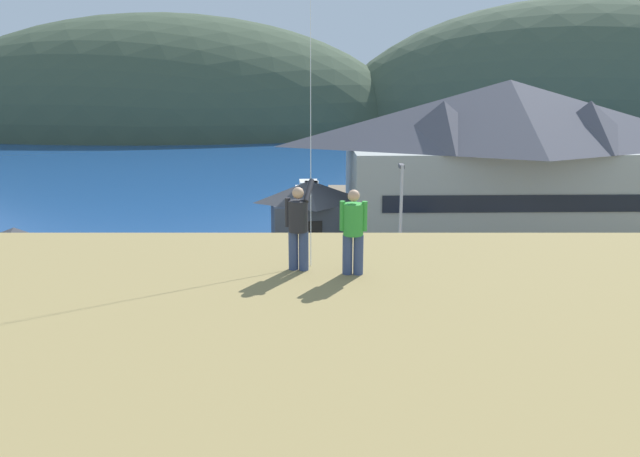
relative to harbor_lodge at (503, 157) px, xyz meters
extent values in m
plane|color=#66604C|center=(-11.79, -21.87, -5.99)|extent=(600.00, 600.00, 0.00)
cube|color=gray|center=(-11.79, -16.87, -5.94)|extent=(40.00, 20.00, 0.10)
cube|color=navy|center=(-11.79, 38.13, -5.98)|extent=(360.00, 84.00, 0.03)
ellipsoid|color=#3D4C38|center=(-46.88, 90.34, -5.99)|extent=(106.75, 57.73, 49.17)
ellipsoid|color=#42513D|center=(45.66, 90.27, -5.99)|extent=(112.96, 54.62, 56.07)
cube|color=#999E99|center=(0.00, 0.12, -2.63)|extent=(21.78, 10.48, 6.72)
cube|color=black|center=(0.11, -4.91, -2.29)|extent=(18.32, 0.50, 1.10)
pyramid|color=#4C4C56|center=(0.00, 0.12, 2.98)|extent=(23.10, 11.51, 4.50)
pyramid|color=#4C4C56|center=(-4.81, -1.74, 2.33)|extent=(5.62, 5.62, 3.15)
pyramid|color=#4C4C56|center=(4.89, -1.51, 2.33)|extent=(5.62, 5.62, 3.15)
cube|color=#338475|center=(-25.24, -18.23, -4.14)|extent=(6.60, 5.29, 3.70)
pyramid|color=#47474C|center=(-25.24, -18.23, -1.39)|extent=(7.13, 5.82, 1.81)
cube|color=#474C56|center=(-13.62, -0.80, -4.49)|extent=(5.77, 4.92, 2.99)
pyramid|color=#47474C|center=(-13.62, -0.80, -2.26)|extent=(6.25, 5.40, 1.48)
cube|color=black|center=(-13.32, -2.92, -4.94)|extent=(1.10, 0.21, 2.09)
cube|color=#70604C|center=(-10.48, 12.46, -5.64)|extent=(3.20, 12.67, 0.70)
cube|color=navy|center=(-13.69, 12.36, -5.54)|extent=(1.81, 5.60, 0.90)
cube|color=navy|center=(-13.69, 12.36, -5.01)|extent=(1.76, 5.43, 0.16)
cube|color=silver|center=(-13.69, 11.94, -4.38)|extent=(1.26, 1.68, 1.10)
cube|color=#A8A399|center=(-6.81, 12.07, -5.54)|extent=(3.07, 8.32, 0.90)
cube|color=#B7B2A8|center=(-6.81, 12.07, -5.01)|extent=(2.98, 8.07, 0.16)
cube|color=silver|center=(-6.84, 11.45, -4.38)|extent=(1.97, 2.55, 1.10)
cube|color=silver|center=(-14.01, 13.27, -5.54)|extent=(2.84, 7.52, 0.90)
cube|color=white|center=(-14.01, 13.27, -5.01)|extent=(2.75, 7.30, 0.16)
cube|color=silver|center=(-13.98, 12.72, -4.38)|extent=(1.79, 2.32, 1.10)
cube|color=#9EA3A8|center=(-13.92, -15.82, -5.17)|extent=(4.20, 1.81, 0.80)
cube|color=gray|center=(-14.07, -15.82, -4.42)|extent=(2.10, 1.61, 0.70)
cube|color=black|center=(-14.07, -15.82, -4.46)|extent=(2.15, 1.64, 0.32)
cylinder|color=black|center=(-12.55, -16.73, -5.57)|extent=(0.64, 0.22, 0.64)
cylinder|color=black|center=(-12.55, -14.89, -5.57)|extent=(0.64, 0.22, 0.64)
cylinder|color=black|center=(-15.28, -16.74, -5.57)|extent=(0.64, 0.22, 0.64)
cylinder|color=black|center=(-15.28, -14.90, -5.57)|extent=(0.64, 0.22, 0.64)
cube|color=navy|center=(-21.21, -22.21, -5.17)|extent=(4.34, 2.17, 0.80)
cube|color=navy|center=(-21.06, -22.22, -4.42)|extent=(2.23, 1.78, 0.70)
cube|color=black|center=(-21.06, -22.22, -4.46)|extent=(2.28, 1.82, 0.32)
cylinder|color=black|center=(-22.49, -21.17, -5.57)|extent=(0.66, 0.28, 0.64)
cylinder|color=black|center=(-22.66, -23.00, -5.57)|extent=(0.66, 0.28, 0.64)
cylinder|color=black|center=(-19.77, -21.42, -5.57)|extent=(0.66, 0.28, 0.64)
cylinder|color=black|center=(-19.94, -23.25, -5.57)|extent=(0.66, 0.28, 0.64)
cylinder|color=black|center=(1.64, -15.23, -5.57)|extent=(0.65, 0.26, 0.64)
cube|color=silver|center=(-5.63, -22.48, -5.17)|extent=(4.28, 1.99, 0.80)
cube|color=beige|center=(-5.78, -22.48, -4.42)|extent=(2.17, 1.70, 0.70)
cube|color=black|center=(-5.78, -22.48, -4.46)|extent=(2.22, 1.73, 0.32)
cylinder|color=black|center=(-4.22, -23.33, -5.57)|extent=(0.65, 0.25, 0.64)
cylinder|color=black|center=(-4.31, -21.50, -5.57)|extent=(0.65, 0.25, 0.64)
cylinder|color=black|center=(-6.95, -23.46, -5.57)|extent=(0.65, 0.25, 0.64)
cylinder|color=black|center=(-7.03, -21.62, -5.57)|extent=(0.65, 0.25, 0.64)
cube|color=navy|center=(-5.53, -14.35, -5.17)|extent=(4.35, 2.17, 0.80)
cube|color=navy|center=(-5.38, -14.34, -4.42)|extent=(2.24, 1.78, 0.70)
cube|color=black|center=(-5.38, -14.34, -4.46)|extent=(2.28, 1.82, 0.32)
cylinder|color=black|center=(-6.97, -13.56, -5.57)|extent=(0.66, 0.28, 0.64)
cylinder|color=black|center=(-6.81, -15.39, -5.57)|extent=(0.66, 0.28, 0.64)
cylinder|color=black|center=(-4.25, -13.31, -5.57)|extent=(0.66, 0.28, 0.64)
cylinder|color=black|center=(-4.09, -15.14, -5.57)|extent=(0.66, 0.28, 0.64)
cube|color=black|center=(-10.26, -21.10, -5.17)|extent=(4.23, 1.88, 0.80)
cube|color=black|center=(-10.11, -21.10, -4.42)|extent=(2.13, 1.64, 0.70)
cube|color=black|center=(-10.11, -21.10, -4.46)|extent=(2.17, 1.67, 0.32)
cylinder|color=black|center=(-11.64, -20.21, -5.57)|extent=(0.64, 0.23, 0.64)
cylinder|color=black|center=(-11.61, -22.04, -5.57)|extent=(0.64, 0.23, 0.64)
cylinder|color=black|center=(-8.91, -20.16, -5.57)|extent=(0.64, 0.23, 0.64)
cylinder|color=black|center=(-8.88, -21.99, -5.57)|extent=(0.64, 0.23, 0.64)
cube|color=black|center=(-15.04, -21.00, -5.17)|extent=(4.35, 2.19, 0.80)
cube|color=black|center=(-15.19, -21.01, -4.42)|extent=(2.24, 1.79, 0.70)
cube|color=black|center=(-15.19, -21.01, -4.46)|extent=(2.29, 1.83, 0.32)
cylinder|color=black|center=(-13.59, -21.78, -5.57)|extent=(0.66, 0.28, 0.64)
cylinder|color=black|center=(-13.77, -19.95, -5.57)|extent=(0.66, 0.28, 0.64)
cylinder|color=black|center=(-16.31, -22.04, -5.57)|extent=(0.66, 0.28, 0.64)
cylinder|color=black|center=(-16.48, -20.21, -5.57)|extent=(0.66, 0.28, 0.64)
cube|color=slate|center=(-20.00, -14.79, -5.17)|extent=(4.34, 2.15, 0.80)
cube|color=#5B5B5F|center=(-20.15, -14.78, -4.42)|extent=(2.23, 1.77, 0.70)
cube|color=black|center=(-20.15, -14.78, -4.46)|extent=(2.27, 1.81, 0.32)
cylinder|color=black|center=(-18.72, -15.83, -5.57)|extent=(0.66, 0.27, 0.64)
cylinder|color=black|center=(-18.56, -14.00, -5.57)|extent=(0.66, 0.27, 0.64)
cylinder|color=black|center=(-21.44, -15.59, -5.57)|extent=(0.66, 0.27, 0.64)
cylinder|color=black|center=(-21.28, -13.76, -5.57)|extent=(0.66, 0.27, 0.64)
cylinder|color=#ADADB2|center=(-8.74, -11.37, -2.42)|extent=(0.16, 0.16, 6.94)
cube|color=#4C4C51|center=(-8.74, -11.02, 0.95)|extent=(0.24, 0.70, 0.20)
cylinder|color=#384770|center=(-13.47, -29.59, 1.88)|extent=(0.20, 0.20, 0.82)
cylinder|color=#384770|center=(-13.26, -29.64, 1.88)|extent=(0.20, 0.20, 0.82)
cylinder|color=#232328|center=(-13.37, -29.62, 2.61)|extent=(0.40, 0.40, 0.64)
sphere|color=tan|center=(-13.37, -29.62, 3.09)|extent=(0.24, 0.24, 0.24)
cylinder|color=#232328|center=(-13.15, -29.48, 3.11)|extent=(0.23, 0.57, 0.43)
cylinder|color=#232328|center=(-13.58, -29.57, 2.68)|extent=(0.11, 0.11, 0.60)
cylinder|color=#384770|center=(-12.37, -29.89, 1.88)|extent=(0.20, 0.20, 0.82)
cylinder|color=#384770|center=(-12.15, -29.91, 1.88)|extent=(0.20, 0.20, 0.82)
cylinder|color=green|center=(-12.26, -29.90, 2.61)|extent=(0.40, 0.40, 0.64)
sphere|color=tan|center=(-12.26, -29.90, 3.09)|extent=(0.24, 0.24, 0.24)
cylinder|color=green|center=(-12.48, -29.88, 2.68)|extent=(0.11, 0.11, 0.60)
cylinder|color=green|center=(-12.04, -29.92, 2.68)|extent=(0.11, 0.11, 0.60)
camera|label=1|loc=(-12.92, -41.41, 5.34)|focal=33.44mm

